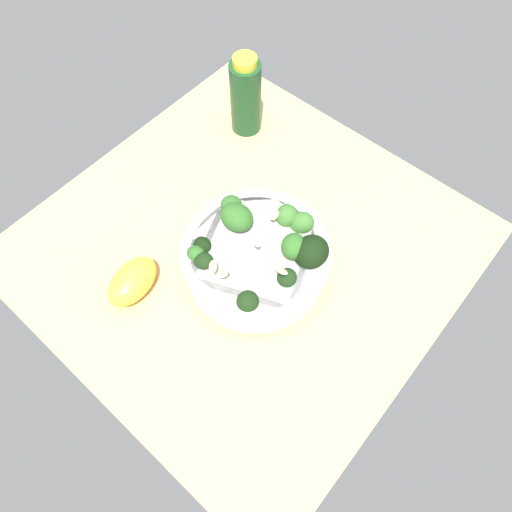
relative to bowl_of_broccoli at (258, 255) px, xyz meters
The scene contains 4 objects.
ground_plane 7.72cm from the bowl_of_broccoli, 63.34° to the left, with size 56.46×56.46×4.76cm, color tan.
bowl_of_broccoli is the anchor object (origin of this frame).
lemon_wedge 17.08cm from the bowl_of_broccoli, 140.82° to the left, with size 8.02×4.96×4.12cm, color yellow.
bottle_tall 27.34cm from the bowl_of_broccoli, 44.71° to the left, with size 4.92×4.92×13.47cm.
Camera 1 is at (-25.28, -23.79, 58.17)cm, focal length 32.92 mm.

